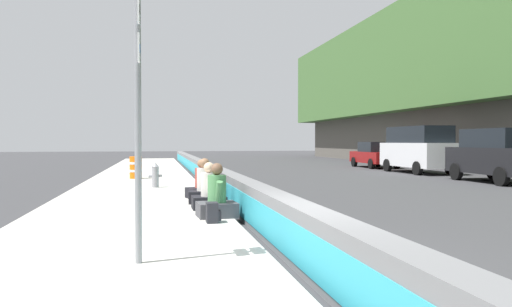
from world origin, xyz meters
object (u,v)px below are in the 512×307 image
at_px(backpack, 213,213).
at_px(parked_car_fourth, 418,148).
at_px(seated_person_far, 202,186).
at_px(seated_person_middle, 209,194).
at_px(fire_hydrant, 155,175).
at_px(parked_car_third, 498,155).
at_px(construction_barrel, 136,167).
at_px(seated_person_foreground, 217,200).
at_px(parked_car_midline, 375,155).
at_px(seated_person_rear, 205,189).
at_px(route_sign_post, 138,106).

relative_size(backpack, parked_car_fourth, 0.08).
bearing_deg(seated_person_far, seated_person_middle, 179.26).
bearing_deg(fire_hydrant, parked_car_third, -86.97).
height_order(backpack, construction_barrel, construction_barrel).
distance_m(fire_hydrant, backpack, 7.80).
bearing_deg(fire_hydrant, seated_person_foreground, -169.45).
height_order(seated_person_foreground, construction_barrel, seated_person_foreground).
height_order(fire_hydrant, parked_car_third, parked_car_third).
xyz_separation_m(seated_person_foreground, parked_car_midline, (19.67, -12.93, 0.37)).
relative_size(seated_person_foreground, seated_person_middle, 1.03).
height_order(fire_hydrant, parked_car_fourth, parked_car_fourth).
bearing_deg(seated_person_rear, construction_barrel, 13.45).
bearing_deg(seated_person_far, backpack, 177.72).
bearing_deg(seated_person_middle, seated_person_rear, -0.38).
bearing_deg(seated_person_far, parked_car_midline, -38.63).
relative_size(seated_person_rear, parked_car_third, 0.24).
relative_size(seated_person_far, construction_barrel, 1.16).
xyz_separation_m(fire_hydrant, seated_person_foreground, (-7.00, -1.30, -0.09)).
relative_size(fire_hydrant, seated_person_rear, 0.76).
relative_size(seated_person_foreground, backpack, 2.86).
distance_m(fire_hydrant, parked_car_fourth, 15.84).
xyz_separation_m(seated_person_foreground, parked_car_third, (7.75, -12.85, 0.69)).
distance_m(seated_person_rear, parked_car_fourth, 17.39).
distance_m(seated_person_foreground, seated_person_far, 3.48).
bearing_deg(seated_person_rear, backpack, 177.35).
distance_m(route_sign_post, seated_person_rear, 6.54).
height_order(route_sign_post, construction_barrel, route_sign_post).
distance_m(fire_hydrant, construction_barrel, 4.37).
bearing_deg(fire_hydrant, route_sign_post, 179.03).
height_order(seated_person_far, construction_barrel, seated_person_far).
distance_m(fire_hydrant, seated_person_middle, 5.85).
relative_size(route_sign_post, seated_person_far, 3.28).
height_order(construction_barrel, parked_car_third, parked_car_third).
bearing_deg(route_sign_post, parked_car_fourth, -38.77).
relative_size(backpack, parked_car_midline, 0.09).
xyz_separation_m(fire_hydrant, backpack, (-7.72, -1.13, -0.25)).
distance_m(route_sign_post, fire_hydrant, 10.82).
relative_size(seated_person_foreground, construction_barrel, 1.21).
relative_size(seated_person_middle, backpack, 2.77).
bearing_deg(parked_car_fourth, seated_person_middle, 134.94).
xyz_separation_m(route_sign_post, construction_barrel, (14.99, 0.66, -1.59)).
height_order(seated_person_middle, parked_car_third, parked_car_third).
bearing_deg(seated_person_far, parked_car_fourth, -50.34).
bearing_deg(fire_hydrant, parked_car_midline, -48.32).
bearing_deg(fire_hydrant, parked_car_fourth, -63.25).
bearing_deg(route_sign_post, seated_person_middle, -16.21).
bearing_deg(seated_person_middle, parked_car_midline, -35.19).
distance_m(route_sign_post, seated_person_foreground, 4.34).
relative_size(parked_car_third, parked_car_midline, 1.07).
height_order(fire_hydrant, seated_person_middle, seated_person_middle).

